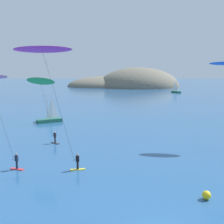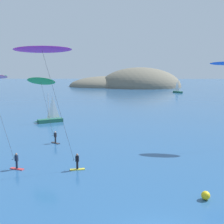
{
  "view_description": "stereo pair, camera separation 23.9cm",
  "coord_description": "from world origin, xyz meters",
  "px_view_note": "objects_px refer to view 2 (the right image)",
  "views": [
    {
      "loc": [
        -2.92,
        -15.36,
        10.2
      ],
      "look_at": [
        -3.53,
        17.22,
        5.25
      ],
      "focal_mm": 45.0,
      "sensor_mm": 36.0,
      "label": 1
    },
    {
      "loc": [
        -2.68,
        -15.35,
        10.2
      ],
      "look_at": [
        -3.53,
        17.22,
        5.25
      ],
      "focal_mm": 45.0,
      "sensor_mm": 36.0,
      "label": 2
    }
  ],
  "objects_px": {
    "kitesurfer_green": "(42,85)",
    "kitesurfer_magenta": "(44,57)",
    "marker_buoy": "(206,195)",
    "sailboat_far": "(178,91)",
    "sailboat_near": "(49,119)"
  },
  "relations": [
    {
      "from": "kitesurfer_magenta",
      "to": "marker_buoy",
      "type": "distance_m",
      "value": 19.2
    },
    {
      "from": "sailboat_far",
      "to": "marker_buoy",
      "type": "xyz_separation_m",
      "value": [
        -19.3,
        -103.88,
        -0.29
      ]
    },
    {
      "from": "sailboat_near",
      "to": "marker_buoy",
      "type": "bearing_deg",
      "value": -57.43
    },
    {
      "from": "sailboat_far",
      "to": "kitesurfer_magenta",
      "type": "height_order",
      "value": "kitesurfer_magenta"
    },
    {
      "from": "kitesurfer_magenta",
      "to": "marker_buoy",
      "type": "xyz_separation_m",
      "value": [
        14.21,
        -6.64,
        -11.07
      ]
    },
    {
      "from": "marker_buoy",
      "to": "sailboat_far",
      "type": "bearing_deg",
      "value": 79.48
    },
    {
      "from": "sailboat_far",
      "to": "kitesurfer_green",
      "type": "xyz_separation_m",
      "value": [
        -36.96,
        -86.06,
        7.4
      ]
    },
    {
      "from": "kitesurfer_magenta",
      "to": "marker_buoy",
      "type": "relative_size",
      "value": 17.88
    },
    {
      "from": "kitesurfer_green",
      "to": "marker_buoy",
      "type": "height_order",
      "value": "kitesurfer_green"
    },
    {
      "from": "sailboat_near",
      "to": "kitesurfer_magenta",
      "type": "relative_size",
      "value": 0.46
    },
    {
      "from": "sailboat_near",
      "to": "marker_buoy",
      "type": "height_order",
      "value": "sailboat_near"
    },
    {
      "from": "sailboat_near",
      "to": "kitesurfer_magenta",
      "type": "height_order",
      "value": "kitesurfer_magenta"
    },
    {
      "from": "kitesurfer_green",
      "to": "marker_buoy",
      "type": "relative_size",
      "value": 13.15
    },
    {
      "from": "sailboat_far",
      "to": "kitesurfer_green",
      "type": "bearing_deg",
      "value": -113.24
    },
    {
      "from": "kitesurfer_green",
      "to": "kitesurfer_magenta",
      "type": "relative_size",
      "value": 0.74
    }
  ]
}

